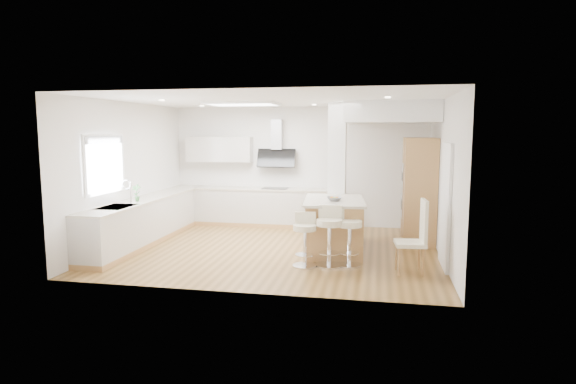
% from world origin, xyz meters
% --- Properties ---
extents(ground, '(6.00, 6.00, 0.00)m').
position_xyz_m(ground, '(0.00, 0.00, 0.00)').
color(ground, olive).
rests_on(ground, ground).
extents(ceiling, '(6.00, 5.00, 0.02)m').
position_xyz_m(ceiling, '(0.00, 0.00, 0.00)').
color(ceiling, white).
rests_on(ceiling, ground).
extents(wall_back, '(6.00, 0.04, 2.80)m').
position_xyz_m(wall_back, '(0.00, 2.50, 1.40)').
color(wall_back, white).
rests_on(wall_back, ground).
extents(wall_left, '(0.04, 5.00, 2.80)m').
position_xyz_m(wall_left, '(-3.00, 0.00, 1.40)').
color(wall_left, white).
rests_on(wall_left, ground).
extents(wall_right, '(0.04, 5.00, 2.80)m').
position_xyz_m(wall_right, '(3.00, 0.00, 1.40)').
color(wall_right, white).
rests_on(wall_right, ground).
extents(skylight, '(4.10, 2.10, 0.06)m').
position_xyz_m(skylight, '(-0.79, 0.60, 2.77)').
color(skylight, white).
rests_on(skylight, ground).
extents(window_left, '(0.06, 1.28, 1.07)m').
position_xyz_m(window_left, '(-2.96, -0.90, 1.69)').
color(window_left, white).
rests_on(window_left, ground).
extents(doorway_right, '(0.05, 1.00, 2.10)m').
position_xyz_m(doorway_right, '(2.97, -0.60, 1.00)').
color(doorway_right, '#4C453B').
rests_on(doorway_right, ground).
extents(counter_left, '(0.63, 4.50, 1.35)m').
position_xyz_m(counter_left, '(-2.70, 0.23, 0.46)').
color(counter_left, tan).
rests_on(counter_left, ground).
extents(counter_back, '(3.62, 0.63, 2.50)m').
position_xyz_m(counter_back, '(-0.91, 2.22, 0.70)').
color(counter_back, tan).
rests_on(counter_back, ground).
extents(pillar, '(0.35, 0.35, 2.80)m').
position_xyz_m(pillar, '(1.05, 0.95, 1.40)').
color(pillar, white).
rests_on(pillar, ground).
extents(soffit, '(1.78, 2.20, 0.40)m').
position_xyz_m(soffit, '(2.10, 1.40, 2.60)').
color(soffit, white).
rests_on(soffit, ground).
extents(oven_column, '(0.63, 1.21, 2.10)m').
position_xyz_m(oven_column, '(2.68, 1.23, 1.05)').
color(oven_column, tan).
rests_on(oven_column, ground).
extents(peninsula, '(1.23, 1.72, 1.07)m').
position_xyz_m(peninsula, '(1.09, 0.01, 0.50)').
color(peninsula, tan).
rests_on(peninsula, ground).
extents(bar_stool_a, '(0.44, 0.44, 0.90)m').
position_xyz_m(bar_stool_a, '(0.71, -1.03, 0.50)').
color(bar_stool_a, silver).
rests_on(bar_stool_a, ground).
extents(bar_stool_b, '(0.47, 0.47, 1.01)m').
position_xyz_m(bar_stool_b, '(1.10, -0.93, 0.57)').
color(bar_stool_b, silver).
rests_on(bar_stool_b, ground).
extents(bar_stool_c, '(0.52, 0.52, 0.97)m').
position_xyz_m(bar_stool_c, '(1.42, -0.83, 0.55)').
color(bar_stool_c, silver).
rests_on(bar_stool_c, ground).
extents(dining_chair, '(0.50, 0.50, 1.18)m').
position_xyz_m(dining_chair, '(2.50, -1.09, 0.63)').
color(dining_chair, beige).
rests_on(dining_chair, ground).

